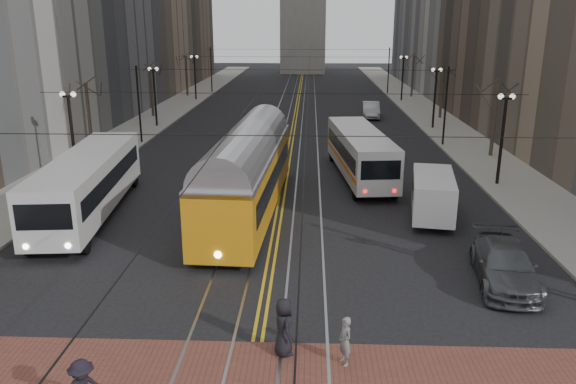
# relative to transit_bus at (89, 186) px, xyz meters

# --- Properties ---
(ground) EXTENTS (260.00, 260.00, 0.00)m
(ground) POSITION_rel_transit_bus_xyz_m (10.18, -11.29, -1.66)
(ground) COLOR black
(ground) RESTS_ON ground
(sidewalk_left) EXTENTS (5.00, 140.00, 0.15)m
(sidewalk_left) POSITION_rel_transit_bus_xyz_m (-4.82, 33.71, -1.58)
(sidewalk_left) COLOR gray
(sidewalk_left) RESTS_ON ground
(sidewalk_right) EXTENTS (5.00, 140.00, 0.15)m
(sidewalk_right) POSITION_rel_transit_bus_xyz_m (25.18, 33.71, -1.58)
(sidewalk_right) COLOR gray
(sidewalk_right) RESTS_ON ground
(streetcar_rails) EXTENTS (4.80, 130.00, 0.02)m
(streetcar_rails) POSITION_rel_transit_bus_xyz_m (10.18, 33.71, -1.65)
(streetcar_rails) COLOR gray
(streetcar_rails) RESTS_ON ground
(centre_lines) EXTENTS (0.42, 130.00, 0.01)m
(centre_lines) POSITION_rel_transit_bus_xyz_m (10.18, 33.71, -1.65)
(centre_lines) COLOR gold
(centre_lines) RESTS_ON ground
(lamp_posts) EXTENTS (27.60, 57.20, 5.60)m
(lamp_posts) POSITION_rel_transit_bus_xyz_m (10.18, 17.46, 1.14)
(lamp_posts) COLOR black
(lamp_posts) RESTS_ON ground
(street_trees) EXTENTS (31.68, 53.28, 5.60)m
(street_trees) POSITION_rel_transit_bus_xyz_m (10.18, 23.96, 1.14)
(street_trees) COLOR #382D23
(street_trees) RESTS_ON ground
(trolley_wires) EXTENTS (25.96, 120.00, 6.60)m
(trolley_wires) POSITION_rel_transit_bus_xyz_m (10.18, 23.54, 2.12)
(trolley_wires) COLOR black
(trolley_wires) RESTS_ON ground
(transit_bus) EXTENTS (4.04, 13.46, 3.31)m
(transit_bus) POSITION_rel_transit_bus_xyz_m (0.00, 0.00, 0.00)
(transit_bus) COLOR silver
(transit_bus) RESTS_ON ground
(streetcar) EXTENTS (3.77, 16.03, 3.75)m
(streetcar) POSITION_rel_transit_bus_xyz_m (8.51, 0.73, 0.22)
(streetcar) COLOR orange
(streetcar) RESTS_ON ground
(rear_bus) EXTENTS (3.92, 12.34, 3.16)m
(rear_bus) POSITION_rel_transit_bus_xyz_m (15.18, 8.25, -0.08)
(rear_bus) COLOR silver
(rear_bus) RESTS_ON ground
(cargo_van) EXTENTS (2.91, 5.62, 2.37)m
(cargo_van) POSITION_rel_transit_bus_xyz_m (18.37, 0.18, -0.47)
(cargo_van) COLOR white
(cargo_van) RESTS_ON ground
(sedan_grey) EXTENTS (1.87, 4.36, 1.47)m
(sedan_grey) POSITION_rel_transit_bus_xyz_m (15.66, 10.71, -0.92)
(sedan_grey) COLOR #44474C
(sedan_grey) RESTS_ON ground
(sedan_silver) EXTENTS (2.09, 5.23, 1.69)m
(sedan_silver) POSITION_rel_transit_bus_xyz_m (18.49, 33.28, -0.81)
(sedan_silver) COLOR #9D9FA4
(sedan_silver) RESTS_ON ground
(sedan_parked) EXTENTS (2.94, 5.70, 1.58)m
(sedan_parked) POSITION_rel_transit_bus_xyz_m (19.68, -7.49, -0.87)
(sedan_parked) COLOR #404448
(sedan_parked) RESTS_ON ground
(pedestrian_a) EXTENTS (0.89, 1.08, 1.90)m
(pedestrian_a) POSITION_rel_transit_bus_xyz_m (11.08, -12.90, -0.70)
(pedestrian_a) COLOR black
(pedestrian_a) RESTS_ON crosswalk_band
(pedestrian_b) EXTENTS (0.58, 0.67, 1.56)m
(pedestrian_b) POSITION_rel_transit_bus_xyz_m (12.97, -13.39, -0.86)
(pedestrian_b) COLOR slate
(pedestrian_b) RESTS_ON crosswalk_band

